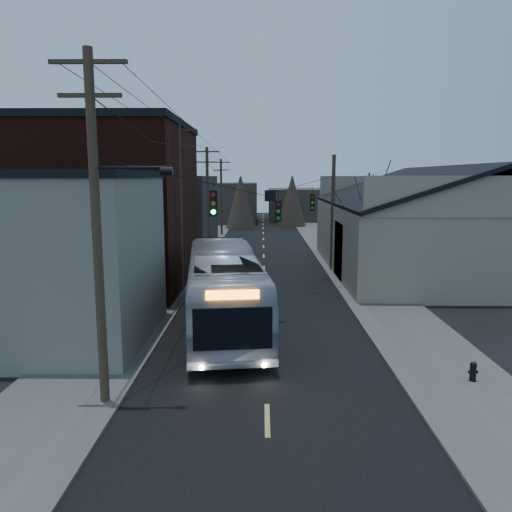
% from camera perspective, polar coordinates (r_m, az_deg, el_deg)
% --- Properties ---
extents(ground, '(160.00, 160.00, 0.00)m').
position_cam_1_polar(ground, '(13.39, 1.40, -22.21)').
color(ground, black).
rests_on(ground, ground).
extents(road_surface, '(9.00, 110.00, 0.02)m').
position_cam_1_polar(road_surface, '(42.02, 0.90, -0.43)').
color(road_surface, black).
rests_on(road_surface, ground).
extents(sidewalk_left, '(4.00, 110.00, 0.12)m').
position_cam_1_polar(sidewalk_left, '(42.49, -7.90, -0.35)').
color(sidewalk_left, '#474744').
rests_on(sidewalk_left, ground).
extents(sidewalk_right, '(4.00, 110.00, 0.12)m').
position_cam_1_polar(sidewalk_right, '(42.54, 9.69, -0.38)').
color(sidewalk_right, '#474744').
rests_on(sidewalk_right, ground).
extents(building_clapboard, '(8.00, 8.00, 7.00)m').
position_cam_1_polar(building_clapboard, '(22.53, -22.41, -0.43)').
color(building_clapboard, gray).
rests_on(building_clapboard, ground).
extents(building_brick, '(10.00, 12.00, 10.00)m').
position_cam_1_polar(building_brick, '(33.00, -16.73, 5.30)').
color(building_brick, black).
rests_on(building_brick, ground).
extents(building_left_far, '(9.00, 14.00, 7.00)m').
position_cam_1_polar(building_left_far, '(48.47, -10.46, 4.84)').
color(building_left_far, '#302C26').
rests_on(building_left_far, ground).
extents(warehouse, '(16.16, 20.60, 7.73)m').
position_cam_1_polar(warehouse, '(38.98, 20.43, 2.24)').
color(warehouse, gray).
rests_on(warehouse, ground).
extents(building_far_left, '(10.00, 12.00, 6.00)m').
position_cam_1_polar(building_far_left, '(76.77, -3.70, 6.11)').
color(building_far_left, '#302C26').
rests_on(building_far_left, ground).
extents(building_far_right, '(12.00, 14.00, 5.00)m').
position_cam_1_polar(building_far_right, '(81.88, 5.73, 5.91)').
color(building_far_right, '#302C26').
rests_on(building_far_right, ground).
extents(bare_tree, '(0.40, 0.40, 7.20)m').
position_cam_1_polar(bare_tree, '(32.31, 12.60, 2.90)').
color(bare_tree, black).
rests_on(bare_tree, ground).
extents(utility_lines, '(11.24, 45.28, 10.50)m').
position_cam_1_polar(utility_lines, '(35.76, -4.07, 5.85)').
color(utility_lines, '#382B1E').
rests_on(utility_lines, ground).
extents(bus, '(4.67, 13.52, 3.69)m').
position_cam_1_polar(bus, '(23.22, -3.69, -3.65)').
color(bus, '#AAADB6').
rests_on(bus, ground).
extents(parked_car, '(1.42, 4.06, 1.34)m').
position_cam_1_polar(parked_car, '(42.67, -4.76, 0.58)').
color(parked_car, '#9DA0A4').
rests_on(parked_car, ground).
extents(fire_hydrant, '(0.31, 0.23, 0.68)m').
position_cam_1_polar(fire_hydrant, '(18.74, 23.56, -11.91)').
color(fire_hydrant, black).
rests_on(fire_hydrant, sidewalk_right).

